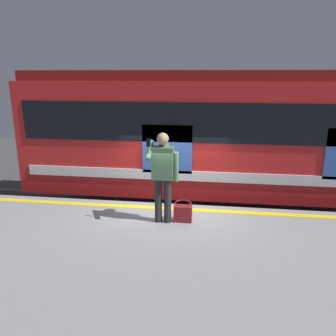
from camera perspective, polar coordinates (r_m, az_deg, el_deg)
The scene contains 8 objects.
ground_plane at distance 7.97m, azimuth 0.35°, elevation -13.44°, with size 24.50×24.50×0.00m, color #3D3D3F.
platform at distance 5.59m, azimuth -3.24°, elevation -20.85°, with size 13.81×5.01×1.11m, color gray.
safety_line at distance 7.22m, azimuth 0.06°, elevation -6.87°, with size 13.53×0.16×0.01m, color yellow.
track_rail_near at distance 9.22m, azimuth 1.55°, elevation -8.67°, with size 17.95×0.08×0.16m, color slate.
track_rail_far at distance 10.54m, azimuth 2.42°, elevation -5.48°, with size 17.95×0.08×0.16m, color slate.
train_carriage at distance 9.23m, azimuth 13.82°, elevation 6.22°, with size 11.55×3.09×3.80m.
passenger at distance 6.28m, azimuth -0.85°, elevation -0.43°, with size 0.57×0.55×1.74m.
handbag at distance 6.58m, azimuth 2.54°, elevation -7.54°, with size 0.35×0.32×0.39m.
Camera 1 is at (-0.91, 6.91, 3.88)m, focal length 36.07 mm.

